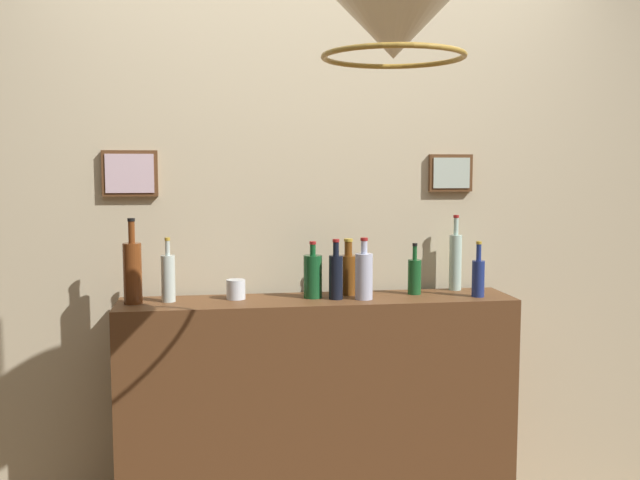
{
  "coord_description": "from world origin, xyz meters",
  "views": [
    {
      "loc": [
        -0.44,
        -2.05,
        1.54
      ],
      "look_at": [
        0.0,
        0.81,
        1.25
      ],
      "focal_mm": 40.43,
      "sensor_mm": 36.0,
      "label": 1
    }
  ],
  "objects_px": {
    "liquor_bottle_rum": "(364,275)",
    "liquor_bottle_vodka": "(414,276)",
    "glass_tumbler_rocks": "(236,289)",
    "liquor_bottle_amaro": "(313,276)",
    "pendant_lamp": "(394,24)",
    "liquor_bottle_vermouth": "(478,276)",
    "liquor_bottle_brandy": "(336,275)",
    "liquor_bottle_mezcal": "(168,277)",
    "liquor_bottle_tequila": "(133,271)",
    "liquor_bottle_whiskey": "(348,273)",
    "liquor_bottle_rye": "(455,260)"
  },
  "relations": [
    {
      "from": "liquor_bottle_vermouth",
      "to": "liquor_bottle_amaro",
      "type": "distance_m",
      "value": 0.7
    },
    {
      "from": "liquor_bottle_whiskey",
      "to": "liquor_bottle_vodka",
      "type": "xyz_separation_m",
      "value": [
        0.28,
        -0.04,
        -0.01
      ]
    },
    {
      "from": "liquor_bottle_rum",
      "to": "glass_tumbler_rocks",
      "type": "distance_m",
      "value": 0.53
    },
    {
      "from": "liquor_bottle_vermouth",
      "to": "liquor_bottle_amaro",
      "type": "xyz_separation_m",
      "value": [
        -0.69,
        0.08,
        0.01
      ]
    },
    {
      "from": "liquor_bottle_brandy",
      "to": "liquor_bottle_whiskey",
      "type": "bearing_deg",
      "value": 54.65
    },
    {
      "from": "liquor_bottle_rye",
      "to": "liquor_bottle_mezcal",
      "type": "xyz_separation_m",
      "value": [
        -1.24,
        -0.09,
        -0.03
      ]
    },
    {
      "from": "liquor_bottle_rum",
      "to": "liquor_bottle_amaro",
      "type": "distance_m",
      "value": 0.21
    },
    {
      "from": "liquor_bottle_tequila",
      "to": "liquor_bottle_mezcal",
      "type": "bearing_deg",
      "value": 8.78
    },
    {
      "from": "liquor_bottle_rum",
      "to": "liquor_bottle_amaro",
      "type": "height_order",
      "value": "liquor_bottle_rum"
    },
    {
      "from": "liquor_bottle_vodka",
      "to": "liquor_bottle_amaro",
      "type": "xyz_separation_m",
      "value": [
        -0.44,
        -0.02,
        0.01
      ]
    },
    {
      "from": "liquor_bottle_vodka",
      "to": "liquor_bottle_mezcal",
      "type": "bearing_deg",
      "value": -179.05
    },
    {
      "from": "liquor_bottle_rye",
      "to": "liquor_bottle_whiskey",
      "type": "xyz_separation_m",
      "value": [
        -0.49,
        -0.04,
        -0.04
      ]
    },
    {
      "from": "liquor_bottle_brandy",
      "to": "glass_tumbler_rocks",
      "type": "bearing_deg",
      "value": 170.94
    },
    {
      "from": "liquor_bottle_brandy",
      "to": "liquor_bottle_rum",
      "type": "bearing_deg",
      "value": -9.33
    },
    {
      "from": "liquor_bottle_tequila",
      "to": "liquor_bottle_vodka",
      "type": "height_order",
      "value": "liquor_bottle_tequila"
    },
    {
      "from": "liquor_bottle_rum",
      "to": "liquor_bottle_vodka",
      "type": "xyz_separation_m",
      "value": [
        0.24,
        0.08,
        -0.02
      ]
    },
    {
      "from": "liquor_bottle_rum",
      "to": "glass_tumbler_rocks",
      "type": "relative_size",
      "value": 3.15
    },
    {
      "from": "liquor_bottle_amaro",
      "to": "liquor_bottle_rum",
      "type": "bearing_deg",
      "value": -17.13
    },
    {
      "from": "liquor_bottle_amaro",
      "to": "liquor_bottle_vodka",
      "type": "bearing_deg",
      "value": 2.62
    },
    {
      "from": "liquor_bottle_rum",
      "to": "liquor_bottle_tequila",
      "type": "relative_size",
      "value": 0.75
    },
    {
      "from": "liquor_bottle_rye",
      "to": "liquor_bottle_mezcal",
      "type": "distance_m",
      "value": 1.25
    },
    {
      "from": "liquor_bottle_rye",
      "to": "liquor_bottle_vodka",
      "type": "xyz_separation_m",
      "value": [
        -0.21,
        -0.08,
        -0.05
      ]
    },
    {
      "from": "liquor_bottle_brandy",
      "to": "liquor_bottle_vodka",
      "type": "relative_size",
      "value": 1.13
    },
    {
      "from": "liquor_bottle_vodka",
      "to": "liquor_bottle_amaro",
      "type": "bearing_deg",
      "value": -177.38
    },
    {
      "from": "liquor_bottle_brandy",
      "to": "liquor_bottle_mezcal",
      "type": "distance_m",
      "value": 0.68
    },
    {
      "from": "liquor_bottle_vermouth",
      "to": "liquor_bottle_mezcal",
      "type": "xyz_separation_m",
      "value": [
        -1.28,
        0.08,
        0.01
      ]
    },
    {
      "from": "liquor_bottle_rye",
      "to": "liquor_bottle_tequila",
      "type": "relative_size",
      "value": 0.97
    },
    {
      "from": "pendant_lamp",
      "to": "liquor_bottle_tequila",
      "type": "bearing_deg",
      "value": 134.54
    },
    {
      "from": "liquor_bottle_whiskey",
      "to": "liquor_bottle_amaro",
      "type": "distance_m",
      "value": 0.17
    },
    {
      "from": "liquor_bottle_brandy",
      "to": "liquor_bottle_amaro",
      "type": "height_order",
      "value": "liquor_bottle_brandy"
    },
    {
      "from": "liquor_bottle_brandy",
      "to": "liquor_bottle_mezcal",
      "type": "xyz_separation_m",
      "value": [
        -0.68,
        0.05,
        0.0
      ]
    },
    {
      "from": "liquor_bottle_vermouth",
      "to": "liquor_bottle_vodka",
      "type": "distance_m",
      "value": 0.27
    },
    {
      "from": "liquor_bottle_vermouth",
      "to": "glass_tumbler_rocks",
      "type": "distance_m",
      "value": 1.02
    },
    {
      "from": "liquor_bottle_vermouth",
      "to": "glass_tumbler_rocks",
      "type": "height_order",
      "value": "liquor_bottle_vermouth"
    },
    {
      "from": "liquor_bottle_tequila",
      "to": "liquor_bottle_amaro",
      "type": "bearing_deg",
      "value": 1.42
    },
    {
      "from": "liquor_bottle_vermouth",
      "to": "glass_tumbler_rocks",
      "type": "xyz_separation_m",
      "value": [
        -1.01,
        0.1,
        -0.05
      ]
    },
    {
      "from": "liquor_bottle_tequila",
      "to": "liquor_bottle_mezcal",
      "type": "distance_m",
      "value": 0.14
    },
    {
      "from": "liquor_bottle_mezcal",
      "to": "pendant_lamp",
      "type": "distance_m",
      "value": 1.41
    },
    {
      "from": "liquor_bottle_vodka",
      "to": "glass_tumbler_rocks",
      "type": "bearing_deg",
      "value": 179.94
    },
    {
      "from": "glass_tumbler_rocks",
      "to": "liquor_bottle_vodka",
      "type": "bearing_deg",
      "value": -0.06
    },
    {
      "from": "liquor_bottle_brandy",
      "to": "glass_tumbler_rocks",
      "type": "relative_size",
      "value": 3.08
    },
    {
      "from": "liquor_bottle_whiskey",
      "to": "pendant_lamp",
      "type": "distance_m",
      "value": 1.27
    },
    {
      "from": "liquor_bottle_brandy",
      "to": "liquor_bottle_vermouth",
      "type": "bearing_deg",
      "value": -3.44
    },
    {
      "from": "liquor_bottle_rye",
      "to": "liquor_bottle_tequila",
      "type": "height_order",
      "value": "liquor_bottle_tequila"
    },
    {
      "from": "liquor_bottle_vermouth",
      "to": "liquor_bottle_tequila",
      "type": "height_order",
      "value": "liquor_bottle_tequila"
    },
    {
      "from": "liquor_bottle_vermouth",
      "to": "pendant_lamp",
      "type": "relative_size",
      "value": 0.37
    },
    {
      "from": "liquor_bottle_rye",
      "to": "liquor_bottle_whiskey",
      "type": "relative_size",
      "value": 1.39
    },
    {
      "from": "liquor_bottle_amaro",
      "to": "pendant_lamp",
      "type": "relative_size",
      "value": 0.37
    },
    {
      "from": "liquor_bottle_mezcal",
      "to": "liquor_bottle_tequila",
      "type": "bearing_deg",
      "value": -171.22
    },
    {
      "from": "liquor_bottle_amaro",
      "to": "pendant_lamp",
      "type": "distance_m",
      "value": 1.23
    }
  ]
}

